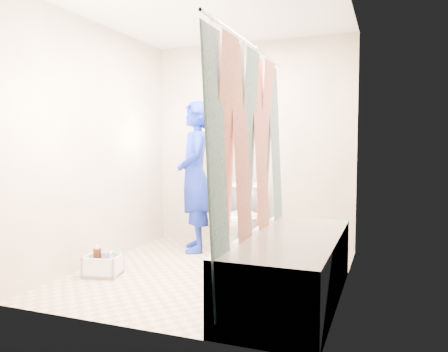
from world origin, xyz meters
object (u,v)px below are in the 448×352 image
at_px(bathtub, 291,266).
at_px(toilet, 243,219).
at_px(plumber, 195,177).
at_px(cleaning_caddy, 104,266).

distance_m(bathtub, toilet, 1.48).
bearing_deg(plumber, toilet, 67.42).
bearing_deg(bathtub, plumber, 138.39).
distance_m(plumber, cleaning_caddy, 1.45).
relative_size(bathtub, toilet, 2.30).
relative_size(plumber, cleaning_caddy, 4.71).
bearing_deg(plumber, cleaning_caddy, -45.40).
distance_m(toilet, plumber, 0.72).
bearing_deg(plumber, bathtub, 20.78).
bearing_deg(cleaning_caddy, plumber, 59.73).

